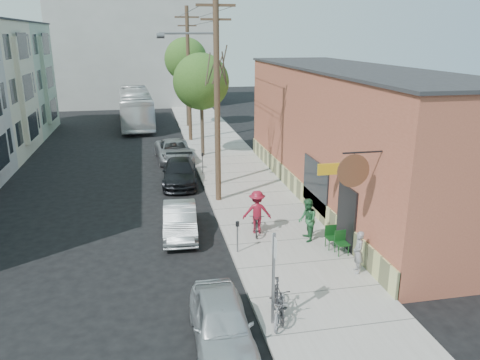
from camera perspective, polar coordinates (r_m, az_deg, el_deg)
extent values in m
plane|color=black|center=(18.48, -7.65, -8.80)|extent=(120.00, 120.00, 0.00)
cube|color=#AAA59E|center=(29.19, -0.83, 1.34)|extent=(4.50, 58.00, 0.15)
cube|color=#A2523C|center=(24.23, 12.97, 5.33)|extent=(5.00, 20.00, 6.50)
cube|color=#2B2B2D|center=(23.80, 13.51, 13.12)|extent=(5.20, 20.20, 0.12)
cube|color=#C5C67C|center=(24.02, 7.04, -1.13)|extent=(0.10, 20.00, 1.10)
cube|color=black|center=(18.52, 12.86, -4.64)|extent=(0.10, 1.60, 2.60)
cube|color=black|center=(21.46, 9.18, -0.53)|extent=(0.08, 3.00, 2.20)
cylinder|color=brown|center=(15.43, 13.64, 1.09)|extent=(1.10, 0.06, 1.10)
cube|color=gold|center=(18.46, 10.90, 1.32)|extent=(1.00, 0.08, 0.45)
cube|color=beige|center=(35.80, -25.23, 9.90)|extent=(1.10, 3.20, 7.00)
cube|color=#9CAF94|center=(44.19, -26.40, 10.85)|extent=(6.00, 8.00, 9.00)
cube|color=#9CAF94|center=(43.58, -22.85, 11.22)|extent=(1.10, 3.20, 7.00)
cube|color=#ACABA7|center=(58.66, -12.86, 14.79)|extent=(18.00, 8.00, 12.00)
cube|color=slate|center=(13.36, 4.08, -11.99)|extent=(0.07, 0.07, 2.80)
cube|color=silver|center=(12.90, 4.18, -8.10)|extent=(0.02, 0.45, 0.60)
cylinder|color=slate|center=(17.84, -0.31, -7.15)|extent=(0.06, 0.06, 1.10)
cylinder|color=black|center=(17.60, -0.31, -5.37)|extent=(0.14, 0.14, 0.18)
cylinder|color=slate|center=(28.01, -4.57, 1.92)|extent=(0.06, 0.06, 1.10)
cylinder|color=black|center=(27.85, -4.60, 3.11)|extent=(0.14, 0.14, 0.18)
cylinder|color=#503A28|center=(22.43, -2.81, 9.74)|extent=(0.28, 0.28, 10.00)
cube|color=#503A28|center=(22.28, -2.98, 20.52)|extent=(1.80, 0.12, 0.12)
cube|color=#503A28|center=(22.25, -2.95, 18.97)|extent=(1.40, 0.10, 0.10)
cylinder|color=slate|center=(22.01, -9.67, 16.96)|extent=(0.35, 0.24, 0.24)
cylinder|color=#503A28|center=(36.69, -6.27, 12.56)|extent=(0.28, 0.28, 10.00)
cube|color=#503A28|center=(36.59, -6.50, 19.13)|extent=(1.80, 0.12, 0.12)
cube|color=#503A28|center=(36.58, -6.47, 18.19)|extent=(1.40, 0.10, 0.10)
cylinder|color=#44392C|center=(25.38, -2.84, 5.75)|extent=(0.24, 0.24, 5.74)
cylinder|color=#44392C|center=(32.05, -4.65, 7.17)|extent=(0.24, 0.24, 4.70)
sphere|color=#3A6523|center=(31.70, -4.76, 11.87)|extent=(3.73, 3.73, 3.73)
cylinder|color=#44392C|center=(42.97, -6.47, 10.25)|extent=(0.24, 0.24, 5.57)
sphere|color=#3A6523|center=(42.71, -6.61, 14.42)|extent=(3.76, 3.76, 3.76)
imported|color=gray|center=(16.81, 14.23, -8.52)|extent=(0.45, 0.61, 1.52)
imported|color=#276338|center=(18.87, 8.21, -4.86)|extent=(0.76, 0.92, 1.75)
imported|color=maroon|center=(19.43, 2.08, -3.89)|extent=(1.27, 0.85, 1.83)
imported|color=black|center=(19.60, 2.07, -5.13)|extent=(1.00, 1.85, 0.92)
imported|color=black|center=(14.15, 4.72, -14.27)|extent=(0.67, 1.80, 1.06)
imported|color=gray|center=(13.95, 4.90, -15.29)|extent=(1.20, 1.70, 0.85)
imported|color=silver|center=(13.14, -2.26, -17.02)|extent=(1.62, 3.92, 1.33)
imported|color=#A4A9AB|center=(19.82, -7.33, -4.90)|extent=(1.57, 3.97, 1.29)
imported|color=black|center=(26.57, -7.37, 0.93)|extent=(2.22, 4.77, 1.35)
imported|color=#94969B|center=(31.65, -8.04, 3.56)|extent=(2.55, 5.02, 1.36)
imported|color=white|center=(44.94, -12.60, 8.60)|extent=(3.28, 11.93, 3.29)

